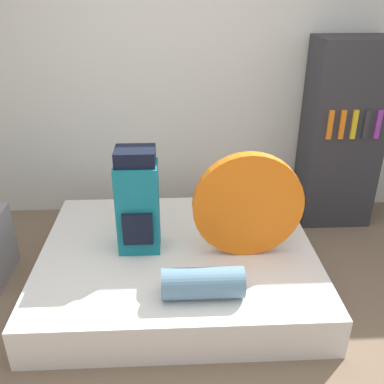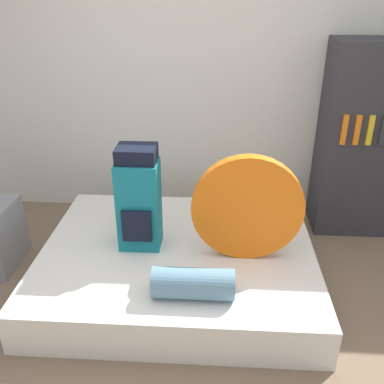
{
  "view_description": "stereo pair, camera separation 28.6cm",
  "coord_description": "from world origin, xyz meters",
  "px_view_note": "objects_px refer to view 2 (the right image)",
  "views": [
    {
      "loc": [
        -0.09,
        -1.93,
        2.02
      ],
      "look_at": [
        0.03,
        0.67,
        0.74
      ],
      "focal_mm": 40.0,
      "sensor_mm": 36.0,
      "label": 1
    },
    {
      "loc": [
        0.19,
        -1.92,
        2.02
      ],
      "look_at": [
        0.03,
        0.67,
        0.74
      ],
      "focal_mm": 40.0,
      "sensor_mm": 36.0,
      "label": 2
    }
  ],
  "objects_px": {
    "sleeping_roll": "(193,283)",
    "bookshelf": "(358,140)",
    "tent_bag": "(247,208)",
    "backpack": "(139,200)"
  },
  "relations": [
    {
      "from": "tent_bag",
      "to": "sleeping_roll",
      "type": "relative_size",
      "value": 1.51
    },
    {
      "from": "tent_bag",
      "to": "bookshelf",
      "type": "relative_size",
      "value": 0.46
    },
    {
      "from": "bookshelf",
      "to": "tent_bag",
      "type": "bearing_deg",
      "value": -134.77
    },
    {
      "from": "tent_bag",
      "to": "sleeping_roll",
      "type": "bearing_deg",
      "value": -126.24
    },
    {
      "from": "sleeping_roll",
      "to": "bookshelf",
      "type": "bearing_deg",
      "value": 47.7
    },
    {
      "from": "backpack",
      "to": "tent_bag",
      "type": "height_order",
      "value": "backpack"
    },
    {
      "from": "backpack",
      "to": "bookshelf",
      "type": "relative_size",
      "value": 0.46
    },
    {
      "from": "tent_bag",
      "to": "bookshelf",
      "type": "xyz_separation_m",
      "value": [
        0.98,
        0.98,
        0.15
      ]
    },
    {
      "from": "sleeping_roll",
      "to": "bookshelf",
      "type": "distance_m",
      "value": 1.99
    },
    {
      "from": "tent_bag",
      "to": "sleeping_roll",
      "type": "xyz_separation_m",
      "value": [
        -0.33,
        -0.46,
        -0.28
      ]
    }
  ]
}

